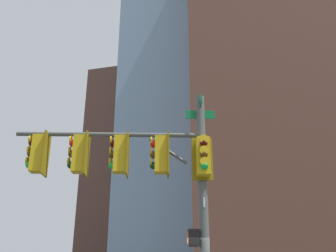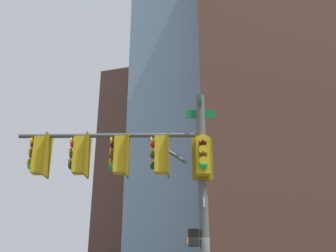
# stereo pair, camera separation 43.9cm
# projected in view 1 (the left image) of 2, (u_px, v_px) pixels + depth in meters

# --- Properties ---
(signal_pole_assembly) EXTENTS (1.89, 5.20, 6.38)m
(signal_pole_assembly) POSITION_uv_depth(u_px,v_px,m) (145.00, 171.00, 10.11)
(signal_pole_assembly) COLOR #4C514C
(signal_pole_assembly) RESTS_ON ground_plane
(building_brick_nearside) EXTENTS (25.83, 16.83, 43.10)m
(building_brick_nearside) POSITION_uv_depth(u_px,v_px,m) (280.00, 99.00, 46.04)
(building_brick_nearside) COLOR brown
(building_brick_nearside) RESTS_ON ground_plane
(building_brick_midblock) EXTENTS (22.12, 15.81, 29.89)m
(building_brick_midblock) POSITION_uv_depth(u_px,v_px,m) (331.00, 148.00, 42.28)
(building_brick_midblock) COLOR brown
(building_brick_midblock) RESTS_ON ground_plane
(building_glass_tower) EXTENTS (22.70, 23.15, 62.43)m
(building_glass_tower) POSITION_uv_depth(u_px,v_px,m) (222.00, 62.00, 56.52)
(building_glass_tower) COLOR #7A99B2
(building_glass_tower) RESTS_ON ground_plane
(building_brick_farside) EXTENTS (19.32, 14.02, 31.89)m
(building_brick_farside) POSITION_uv_depth(u_px,v_px,m) (148.00, 182.00, 61.21)
(building_brick_farside) COLOR brown
(building_brick_farside) RESTS_ON ground_plane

